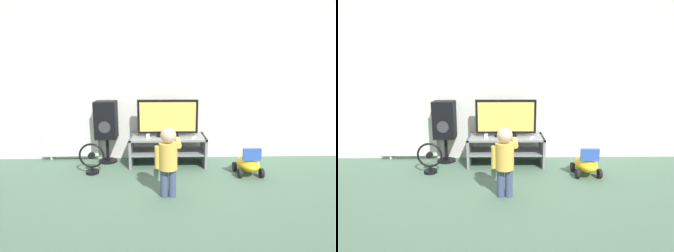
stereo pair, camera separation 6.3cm
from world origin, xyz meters
The scene contains 11 objects.
ground_plane centered at (0.00, 0.00, 0.00)m, with size 16.00×16.00×0.00m, color #4C6B56.
wall_back centered at (0.00, 0.58, 1.30)m, with size 10.00×0.06×2.60m.
tv_stand centered at (0.00, 0.25, 0.29)m, with size 1.13×0.50×0.44m.
television centered at (0.00, 0.27, 0.71)m, with size 0.90×0.20×0.55m.
game_console centered at (-0.29, 0.21, 0.46)m, with size 0.05×0.20×0.04m.
remote_primary centered at (0.38, 0.12, 0.45)m, with size 0.08×0.13×0.03m.
child centered at (-0.03, -0.79, 0.47)m, with size 0.31×0.46×0.81m.
speaker_tower centered at (-0.94, 0.38, 0.64)m, with size 0.32×0.30×0.95m.
floor_fan centered at (-1.06, -0.10, 0.20)m, with size 0.35×0.18×0.44m.
ride_on_toy centered at (1.09, -0.19, 0.16)m, with size 0.34×0.46×0.41m.
radiator centered at (-1.55, 0.51, 0.37)m, with size 0.89×0.08×0.68m.
Camera 1 is at (-0.12, -3.56, 1.42)m, focal length 28.00 mm.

